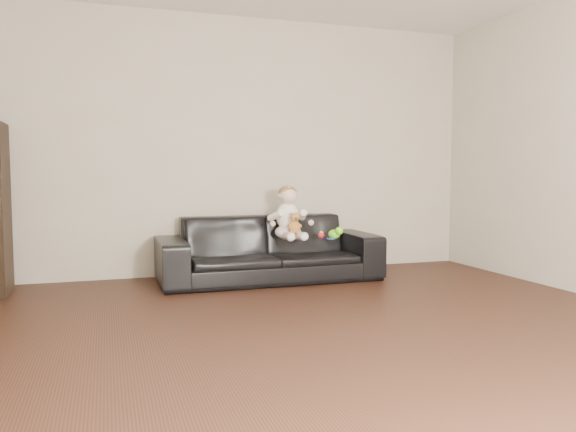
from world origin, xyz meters
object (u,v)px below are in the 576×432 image
object	(u,v)px
toy_green	(334,234)
teddy_bear	(295,224)
sofa	(269,249)
baby	(288,216)
toy_rattle	(321,235)
toy_blue_disc	(331,239)

from	to	relation	value
toy_green	teddy_bear	bearing A→B (deg)	-176.31
teddy_bear	toy_green	distance (m)	0.42
teddy_bear	sofa	bearing A→B (deg)	116.40
baby	toy_green	bearing A→B (deg)	-23.01
baby	teddy_bear	size ratio (longest dim) A/B	2.54
teddy_bear	baby	bearing A→B (deg)	87.84
baby	toy_green	xyz separation A→B (m)	(0.41, -0.13, -0.18)
toy_rattle	toy_blue_disc	size ratio (longest dim) A/B	0.73
sofa	baby	distance (m)	0.38
baby	toy_rattle	size ratio (longest dim) A/B	8.08
sofa	toy_green	xyz separation A→B (m)	(0.57, -0.24, 0.14)
baby	teddy_bear	bearing A→B (deg)	-92.18
teddy_bear	toy_blue_disc	xyz separation A→B (m)	(0.38, 0.04, -0.16)
toy_blue_disc	baby	bearing A→B (deg)	163.19
teddy_bear	toy_blue_disc	distance (m)	0.41
baby	toy_green	size ratio (longest dim) A/B	3.82
toy_green	sofa	bearing A→B (deg)	157.10
sofa	toy_rattle	size ratio (longest dim) A/B	33.46
toy_green	toy_rattle	world-z (taller)	toy_green
baby	toy_rattle	world-z (taller)	baby
baby	teddy_bear	xyz separation A→B (m)	(0.01, -0.15, -0.06)
toy_green	toy_rattle	bearing A→B (deg)	133.94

